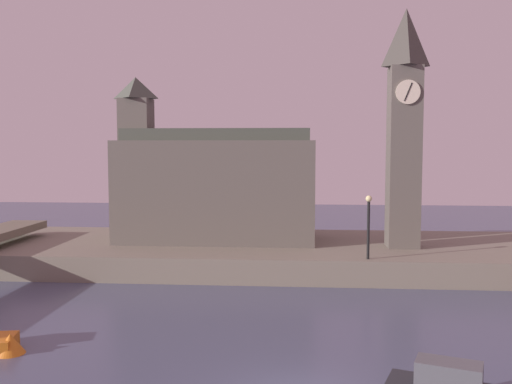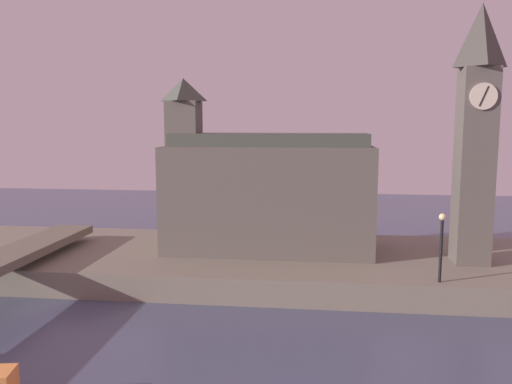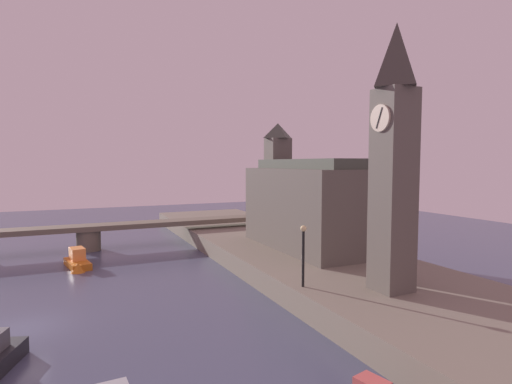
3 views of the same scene
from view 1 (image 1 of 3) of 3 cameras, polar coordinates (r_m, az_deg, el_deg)
The scene contains 4 objects.
far_embankment at distance 38.04m, azimuth 4.24°, elevation -6.18°, with size 70.00×12.00×1.50m, color slate.
clock_tower at distance 36.91m, azimuth 14.63°, elevation 6.52°, with size 2.12×2.17×14.82m.
parliament_hall at distance 38.79m, azimuth -4.53°, elevation 0.75°, with size 13.22×5.90×11.02m.
streetlamp at distance 32.60m, azimuth 11.20°, elevation -2.68°, with size 0.36×0.36×3.60m.
Camera 1 is at (0.09, -17.38, 7.82)m, focal length 39.95 mm.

